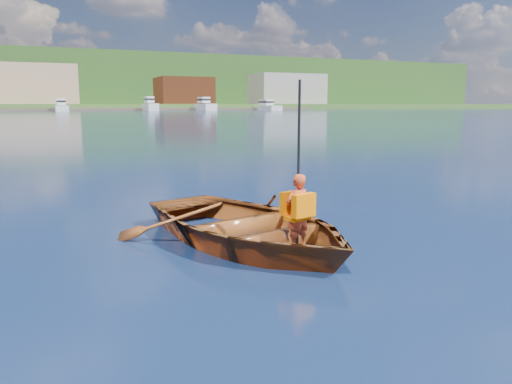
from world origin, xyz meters
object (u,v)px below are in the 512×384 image
object	(u,v)px
dock	(68,110)
rowboat	(246,226)
marina_yachts	(45,106)
child_paddler	(297,209)

from	to	relation	value
dock	rowboat	bearing A→B (deg)	-91.92
rowboat	marina_yachts	xyz separation A→B (m)	(-0.99, 143.95, 1.11)
rowboat	child_paddler	xyz separation A→B (m)	(0.38, -0.83, 0.37)
child_paddler	dock	distance (m)	149.51
rowboat	child_paddler	size ratio (longest dim) A/B	2.09
rowboat	marina_yachts	world-z (taller)	marina_yachts
dock	marina_yachts	distance (m)	7.64
rowboat	dock	xyz separation A→B (m)	(4.98, 148.61, 0.14)
dock	marina_yachts	size ratio (longest dim) A/B	1.11
child_paddler	dock	bearing A→B (deg)	88.23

